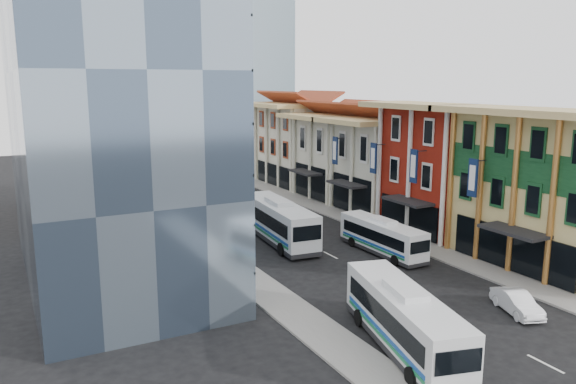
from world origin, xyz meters
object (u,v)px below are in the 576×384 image
shophouse_tan (551,191)px  sedan_right (517,303)px  bus_right (382,236)px  bus_left_near (404,318)px  bus_left_far (279,220)px  office_tower (102,73)px

shophouse_tan → sedan_right: (-10.01, -5.73, -5.30)m
bus_right → shophouse_tan: bearing=-41.0°
bus_left_near → bus_left_far: (3.50, 21.92, 0.17)m
office_tower → bus_left_near: bearing=-60.4°
shophouse_tan → office_tower: office_tower is taller
bus_right → bus_left_far: bearing=129.6°
office_tower → bus_right: size_ratio=3.15×
shophouse_tan → bus_left_far: (-16.00, 15.68, -4.01)m
shophouse_tan → office_tower: bearing=155.7°
bus_left_far → bus_right: bearing=-44.7°
shophouse_tan → bus_left_near: 20.90m
bus_left_far → bus_left_near: bearing=-94.0°
bus_left_near → bus_right: (9.64, 14.66, -0.29)m
office_tower → bus_left_far: bearing=6.4°
shophouse_tan → bus_right: (-9.86, 8.42, -4.47)m
bus_left_near → shophouse_tan: bearing=32.1°
office_tower → sedan_right: 32.16m
office_tower → bus_left_near: office_tower is taller
bus_right → sedan_right: size_ratio=2.26×
sedan_right → office_tower: bearing=155.5°
bus_left_far → office_tower: bearing=-168.5°
office_tower → bus_right: 25.68m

